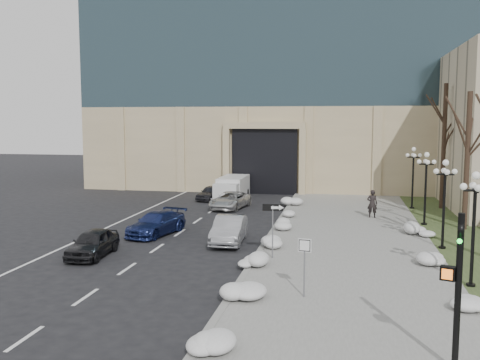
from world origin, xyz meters
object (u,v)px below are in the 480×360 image
object	(u,v)px
car_a	(93,243)
lamppost_c	(426,179)
lamppost_b	(445,192)
car_c	(156,223)
car_b	(229,230)
lamppost_d	(413,169)
pedestrian	(372,204)
car_d	(230,200)
lamppost_a	(474,214)
one_way_sign	(276,214)
keep_sign	(305,255)
car_e	(211,193)
traffic_signal	(456,295)
box_truck	(232,188)

from	to	relation	value
car_a	lamppost_c	bearing A→B (deg)	29.65
lamppost_b	car_c	bearing A→B (deg)	177.24
car_b	car_c	xyz separation A→B (m)	(-4.71, 1.25, -0.07)
car_b	lamppost_d	distance (m)	17.75
car_c	pedestrian	size ratio (longest dim) A/B	2.40
car_d	lamppost_d	world-z (taller)	lamppost_d
lamppost_a	car_c	bearing A→B (deg)	155.58
car_a	lamppost_a	world-z (taller)	lamppost_a
pedestrian	one_way_sign	bearing A→B (deg)	76.13
car_c	pedestrian	xyz separation A→B (m)	(12.84, 7.53, 0.41)
car_a	lamppost_c	size ratio (longest dim) A/B	0.84
keep_sign	lamppost_c	world-z (taller)	lamppost_c
car_c	one_way_sign	bearing A→B (deg)	-16.95
one_way_sign	car_d	bearing A→B (deg)	104.91
car_e	pedestrian	size ratio (longest dim) A/B	1.90
lamppost_b	lamppost_c	distance (m)	6.50
lamppost_d	traffic_signal	bearing A→B (deg)	-94.50
car_a	traffic_signal	size ratio (longest dim) A/B	0.91
lamppost_a	car_a	bearing A→B (deg)	174.03
car_a	pedestrian	world-z (taller)	pedestrian
keep_sign	lamppost_a	world-z (taller)	lamppost_a
one_way_sign	lamppost_c	world-z (taller)	lamppost_c
car_c	lamppost_c	bearing A→B (deg)	32.99
car_a	car_c	size ratio (longest dim) A/B	0.86
car_e	one_way_sign	xyz separation A→B (m)	(7.90, -18.56, 1.66)
car_e	lamppost_d	size ratio (longest dim) A/B	0.77
car_d	car_e	bearing A→B (deg)	131.62
car_c	lamppost_b	world-z (taller)	lamppost_b
pedestrian	lamppost_c	distance (m)	4.16
car_d	lamppost_d	distance (m)	14.06
traffic_signal	lamppost_d	distance (m)	27.48
box_truck	keep_sign	world-z (taller)	keep_sign
one_way_sign	car_b	bearing A→B (deg)	127.44
car_b	lamppost_d	xyz separation A→B (m)	(11.31, 13.48, 2.33)
lamppost_a	traffic_signal	bearing A→B (deg)	-105.30
car_b	pedestrian	size ratio (longest dim) A/B	2.33
car_a	car_d	size ratio (longest dim) A/B	0.86
pedestrian	traffic_signal	distance (m)	22.74
box_truck	one_way_sign	world-z (taller)	one_way_sign
car_b	lamppost_a	distance (m)	13.02
car_c	lamppost_c	xyz separation A→B (m)	(16.02, 5.73, 2.40)
car_d	traffic_signal	xyz separation A→B (m)	(11.52, -25.21, 1.53)
box_truck	traffic_signal	world-z (taller)	traffic_signal
box_truck	traffic_signal	distance (m)	32.64
lamppost_d	one_way_sign	bearing A→B (deg)	-116.34
car_c	lamppost_a	world-z (taller)	lamppost_a
lamppost_a	lamppost_b	bearing A→B (deg)	90.00
one_way_sign	lamppost_b	world-z (taller)	lamppost_b
lamppost_b	one_way_sign	bearing A→B (deg)	-155.73
car_e	lamppost_a	xyz separation A→B (m)	(16.19, -21.32, 2.45)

